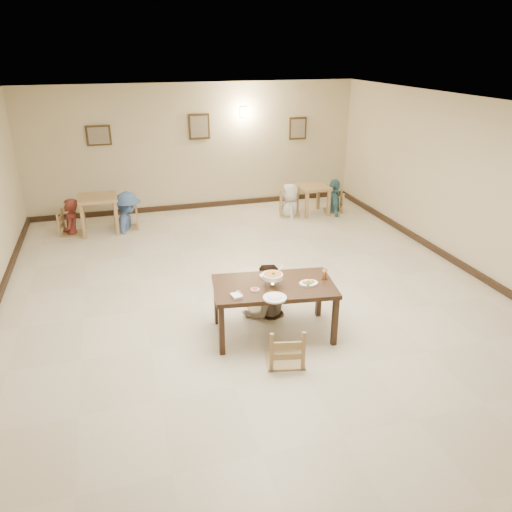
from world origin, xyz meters
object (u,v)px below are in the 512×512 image
object	(u,v)px
bg_chair_rr	(334,193)
bg_chair_lr	(127,209)
drink_glass	(325,274)
bg_chair_ll	(70,212)
main_table	(274,290)
bg_diner_d	(335,179)
bg_chair_rl	(290,194)
bg_diner_a	(68,199)
chair_far	(263,285)
bg_diner_b	(125,192)
chair_near	(286,326)
curry_warmer	(273,276)
bg_table_right	(313,191)
bg_table_left	(98,203)
bg_diner_c	(291,184)
main_diner	(266,265)

from	to	relation	value
bg_chair_rr	bg_chair_lr	bearing A→B (deg)	-73.70
drink_glass	bg_chair_ll	bearing A→B (deg)	125.55
main_table	bg_diner_d	bearing A→B (deg)	64.94
bg_chair_lr	bg_chair_rl	size ratio (longest dim) A/B	0.86
drink_glass	bg_diner_a	size ratio (longest dim) A/B	0.09
chair_far	bg_diner_b	bearing A→B (deg)	113.03
chair_far	chair_near	distance (m)	1.34
curry_warmer	bg_diner_b	size ratio (longest dim) A/B	0.19
bg_table_right	bg_diner_a	distance (m)	5.54
main_table	bg_chair_ll	xyz separation A→B (m)	(-2.91, 5.06, -0.20)
chair_far	bg_chair_lr	xyz separation A→B (m)	(-1.76, 4.43, 0.00)
curry_warmer	bg_table_right	bearing A→B (deg)	61.83
main_table	bg_diner_a	xyz separation A→B (m)	(-2.91, 5.06, 0.10)
bg_table_left	bg_diner_c	distance (m)	4.38
main_table	bg_chair_lr	xyz separation A→B (m)	(-1.71, 5.10, -0.25)
curry_warmer	bg_table_right	xyz separation A→B (m)	(2.66, 4.97, -0.37)
main_table	bg_diner_b	world-z (taller)	bg_diner_b
drink_glass	main_table	bearing A→B (deg)	177.61
chair_far	bg_chair_rl	size ratio (longest dim) A/B	0.86
drink_glass	bg_chair_rr	world-z (taller)	bg_chair_rr
bg_table_left	bg_chair_ll	size ratio (longest dim) A/B	0.83
bg_diner_a	bg_chair_rr	bearing A→B (deg)	95.86
bg_table_left	bg_chair_ll	distance (m)	0.62
chair_far	bg_chair_rr	world-z (taller)	bg_chair_rr
bg_chair_ll	bg_diner_a	bearing A→B (deg)	-124.61
main_table	main_diner	distance (m)	0.62
bg_table_left	bg_chair_lr	world-z (taller)	bg_chair_lr
chair_far	main_diner	size ratio (longest dim) A/B	0.56
chair_near	main_diner	size ratio (longest dim) A/B	0.65
bg_diner_b	bg_diner_d	size ratio (longest dim) A/B	1.03
bg_chair_ll	bg_chair_rl	size ratio (longest dim) A/B	0.96
main_table	bg_chair_rr	bearing A→B (deg)	64.94
chair_near	bg_table_right	world-z (taller)	chair_near
drink_glass	chair_near	bearing A→B (deg)	-141.13
main_diner	bg_diner_c	xyz separation A→B (m)	(1.99, 4.38, -0.03)
drink_glass	bg_chair_rr	distance (m)	5.55
main_diner	bg_chair_rl	xyz separation A→B (m)	(1.99, 4.38, -0.28)
bg_chair_rl	bg_chair_ll	bearing A→B (deg)	105.89
drink_glass	bg_chair_rl	xyz separation A→B (m)	(1.34, 5.02, -0.33)
bg_chair_lr	bg_diner_a	xyz separation A→B (m)	(-1.20, -0.03, 0.35)
bg_diner_c	bg_diner_d	distance (m)	1.12
drink_glass	bg_table_left	xyz separation A→B (m)	(-3.04, 5.08, -0.18)
main_table	bg_diner_d	xyz separation A→B (m)	(3.18, 4.93, 0.11)
bg_chair_lr	curry_warmer	bearing A→B (deg)	20.66
bg_diner_d	main_table	bearing A→B (deg)	160.72
bg_diner_d	chair_far	bearing A→B (deg)	157.24
chair_near	curry_warmer	xyz separation A→B (m)	(0.03, 0.63, 0.41)
bg_chair_lr	bg_chair_rl	bearing A→B (deg)	90.94
bg_chair_ll	bg_chair_lr	size ratio (longest dim) A/B	1.11
chair_far	bg_diner_d	size ratio (longest dim) A/B	0.55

